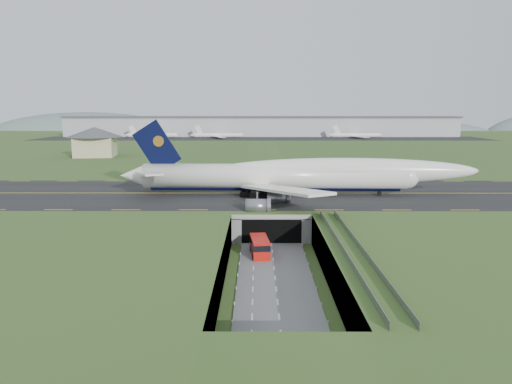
{
  "coord_description": "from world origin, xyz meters",
  "views": [
    {
      "loc": [
        -2.79,
        -88.87,
        26.64
      ],
      "look_at": [
        -3.15,
        20.0,
        8.59
      ],
      "focal_mm": 35.0,
      "sensor_mm": 36.0,
      "label": 1
    }
  ],
  "objects": [
    {
      "name": "guideway",
      "position": [
        11.0,
        -19.11,
        5.32
      ],
      "size": [
        3.0,
        53.0,
        7.05
      ],
      "color": "#A8A8A3",
      "rests_on": "ground"
    },
    {
      "name": "taxiway",
      "position": [
        0.0,
        33.0,
        6.09
      ],
      "size": [
        800.0,
        44.0,
        0.18
      ],
      "primitive_type": "cube",
      "color": "black",
      "rests_on": "airfield_deck"
    },
    {
      "name": "tunnel_portal",
      "position": [
        0.0,
        16.71,
        3.33
      ],
      "size": [
        17.0,
        22.3,
        6.0
      ],
      "color": "gray",
      "rests_on": "ground"
    },
    {
      "name": "ground",
      "position": [
        0.0,
        0.0,
        0.0
      ],
      "size": [
        900.0,
        900.0,
        0.0
      ],
      "primitive_type": "plane",
      "color": "#2D4E1F",
      "rests_on": "ground"
    },
    {
      "name": "shuttle_tram",
      "position": [
        -2.41,
        -0.22,
        1.81
      ],
      "size": [
        3.86,
        8.42,
        3.31
      ],
      "rotation": [
        0.0,
        0.0,
        0.1
      ],
      "color": "red",
      "rests_on": "ground"
    },
    {
      "name": "airfield_deck",
      "position": [
        0.0,
        0.0,
        3.0
      ],
      "size": [
        800.0,
        800.0,
        6.0
      ],
      "primitive_type": "cube",
      "color": "gray",
      "rests_on": "ground"
    },
    {
      "name": "service_building",
      "position": [
        -74.38,
        130.74,
        13.75
      ],
      "size": [
        26.81,
        26.81,
        13.08
      ],
      "rotation": [
        0.0,
        0.0,
        0.13
      ],
      "color": "#C1B88B",
      "rests_on": "ground"
    },
    {
      "name": "jumbo_jet",
      "position": [
        7.29,
        29.87,
        11.05
      ],
      "size": [
        86.32,
        56.96,
        18.84
      ],
      "rotation": [
        0.0,
        0.0,
        -0.03
      ],
      "color": "white",
      "rests_on": "ground"
    },
    {
      "name": "cargo_terminal",
      "position": [
        -0.14,
        299.41,
        13.96
      ],
      "size": [
        320.0,
        67.0,
        15.6
      ],
      "color": "#B2B2B2",
      "rests_on": "ground"
    },
    {
      "name": "trench_road",
      "position": [
        0.0,
        -7.5,
        0.1
      ],
      "size": [
        12.0,
        75.0,
        0.2
      ],
      "primitive_type": "cube",
      "color": "slate",
      "rests_on": "ground"
    },
    {
      "name": "distant_hills",
      "position": [
        64.38,
        430.0,
        -4.0
      ],
      "size": [
        700.0,
        91.0,
        60.0
      ],
      "color": "slate",
      "rests_on": "ground"
    }
  ]
}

